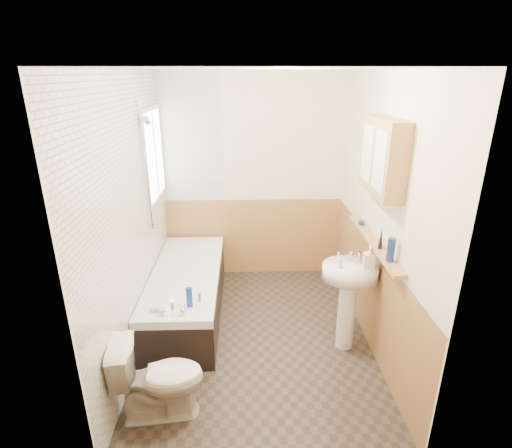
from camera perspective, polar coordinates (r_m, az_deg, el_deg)
The scene contains 26 objects.
floor at distance 4.15m, azimuth 0.07°, elevation -15.78°, with size 2.80×2.80×0.00m, color #2E2721.
ceiling at distance 3.33m, azimuth 0.09°, elevation 21.30°, with size 2.80×2.80×0.00m, color white.
wall_back at distance 4.89m, azimuth -0.46°, elevation 6.37°, with size 2.20×0.02×2.50m, color #F3EAC9.
wall_front at distance 2.28m, azimuth 1.23°, elevation -11.73°, with size 2.20×0.02×2.50m, color #F3EAC9.
wall_left at distance 3.68m, azimuth -17.46°, elevation 0.43°, with size 0.02×2.80×2.50m, color #F3EAC9.
wall_right at distance 3.75m, azimuth 17.31°, elevation 0.80°, with size 0.02×2.80×2.50m, color #F3EAC9.
wainscot_right at distance 4.05m, azimuth 15.87°, elevation -9.22°, with size 0.01×2.80×1.00m, color #B28049.
wainscot_front at distance 2.77m, azimuth 1.08°, elevation -24.67°, with size 2.20×0.01×1.00m, color #B28049.
wainscot_back at distance 5.11m, azimuth -0.43°, elevation -1.86°, with size 2.20×0.01×1.00m, color #B28049.
tile_cladding_left at distance 3.68m, azimuth -17.13°, elevation 0.44°, with size 0.01×2.80×2.50m, color white.
tile_return_back at distance 4.80m, azimuth -9.34°, elevation 11.93°, with size 0.75×0.01×1.50m, color white.
window at distance 4.46m, azimuth -14.32°, elevation 9.57°, with size 0.03×0.79×0.99m.
bathtub at distance 4.40m, azimuth -9.81°, elevation -9.52°, with size 0.70×1.83×0.67m.
shower_riser at distance 3.99m, azimuth -15.44°, elevation 9.39°, with size 0.11×0.09×1.29m.
toilet at distance 3.29m, azimuth -13.67°, elevation -20.64°, with size 0.38×0.67×0.66m, color white.
sink at distance 3.79m, azimuth 13.10°, elevation -9.04°, with size 0.51×0.41×0.98m.
pine_shelf at distance 3.71m, azimuth 16.39°, elevation -2.44°, with size 0.10×1.33×0.03m, color #B28049.
medicine_cabinet at distance 3.40m, azimuth 17.71°, elevation 9.15°, with size 0.17×0.67×0.61m.
foam_can at distance 3.31m, azimuth 18.72°, elevation -3.53°, with size 0.06×0.06×0.19m, color navy.
green_bottle at distance 3.51m, azimuth 17.43°, elevation -1.93°, with size 0.04×0.04×0.19m, color black.
black_jar at distance 4.04m, azimuth 14.83°, elevation 0.17°, with size 0.06×0.06×0.04m, color navy.
soap_bottle at distance 3.64m, azimuth 15.79°, elevation -5.39°, with size 0.09×0.21×0.10m, color silver.
clear_bottle at distance 3.57m, azimuth 11.94°, elevation -5.54°, with size 0.03×0.03×0.09m, color silver.
blue_gel at distance 3.62m, azimuth -9.51°, elevation -10.28°, with size 0.05×0.03×0.19m, color #19339E.
cream_jar at distance 3.65m, azimuth -14.12°, elevation -11.67°, with size 0.08×0.08×0.05m, color silver.
orange_bottle at distance 3.71m, azimuth -8.08°, elevation -10.33°, with size 0.03×0.03×0.08m, color #388447.
Camera 1 is at (-0.11, -3.32, 2.48)m, focal length 28.00 mm.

